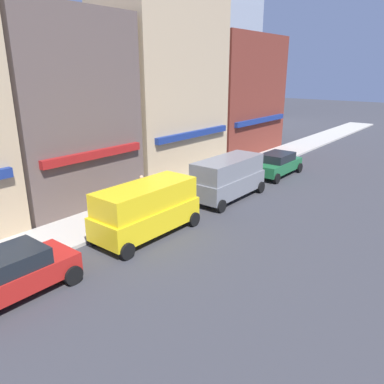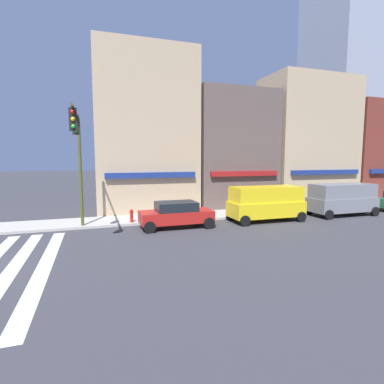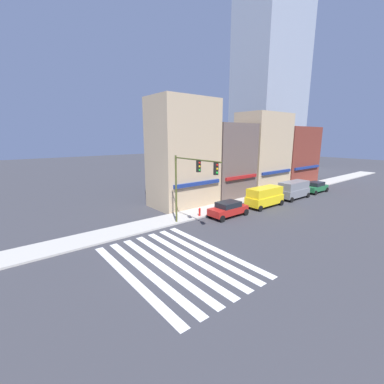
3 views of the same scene
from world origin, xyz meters
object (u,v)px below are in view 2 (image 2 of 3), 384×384
pedestrian_grey_coat (272,199)px  traffic_signal (78,147)px  sedan_red (176,214)px  van_yellow (266,202)px  fire_hydrant (132,215)px  van_grey (342,198)px

pedestrian_grey_coat → traffic_signal: bearing=-170.6°
sedan_red → pedestrian_grey_coat: pedestrian_grey_coat is taller
sedan_red → van_yellow: van_yellow is taller
traffic_signal → pedestrian_grey_coat: size_ratio=3.70×
sedan_red → traffic_signal: bearing=-175.4°
traffic_signal → van_yellow: 12.20m
traffic_signal → fire_hydrant: 5.55m
traffic_signal → fire_hydrant: bearing=36.3°
van_yellow → pedestrian_grey_coat: 3.10m
pedestrian_grey_coat → sedan_red: bearing=-166.3°
sedan_red → van_yellow: (6.25, -0.00, 0.44)m
traffic_signal → van_grey: size_ratio=1.31×
traffic_signal → fire_hydrant: size_ratio=7.78×
van_yellow → van_grey: (6.46, 0.00, 0.00)m
fire_hydrant → van_grey: bearing=-6.4°
traffic_signal → sedan_red: size_ratio=1.49×
pedestrian_grey_coat → fire_hydrant: bearing=-178.7°
van_grey → fire_hydrant: size_ratio=5.95×
sedan_red → fire_hydrant: (-2.49, 1.70, -0.23)m
traffic_signal → van_grey: 18.49m
fire_hydrant → pedestrian_grey_coat: bearing=3.5°
sedan_red → fire_hydrant: sedan_red is taller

